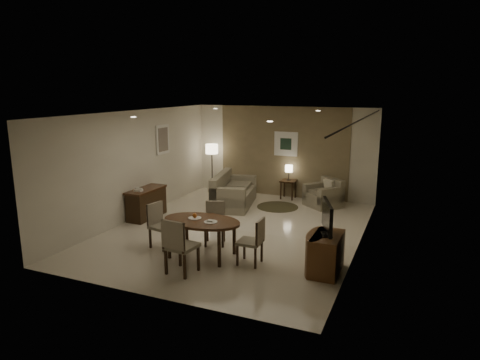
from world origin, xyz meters
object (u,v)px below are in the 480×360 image
at_px(dining_table, 202,238).
at_px(chair_near, 182,245).
at_px(console_desk, 147,203).
at_px(chair_right, 250,241).
at_px(floor_lamp, 212,168).
at_px(sofa, 234,190).
at_px(chair_far, 215,224).
at_px(armchair, 323,193).
at_px(chair_left, 163,226).
at_px(side_table, 288,189).
at_px(tv_cabinet, 327,254).

height_order(dining_table, chair_near, chair_near).
height_order(console_desk, chair_near, chair_near).
distance_m(chair_right, floor_lamp, 5.73).
bearing_deg(chair_near, floor_lamp, -62.01).
height_order(console_desk, sofa, sofa).
xyz_separation_m(chair_near, chair_right, (0.96, 0.83, -0.07)).
bearing_deg(floor_lamp, console_desk, -95.85).
distance_m(chair_far, floor_lamp, 4.63).
relative_size(armchair, floor_lamp, 0.57).
bearing_deg(floor_lamp, armchair, -4.59).
xyz_separation_m(sofa, floor_lamp, (-1.27, 1.17, 0.31)).
distance_m(console_desk, chair_right, 3.87).
relative_size(chair_left, side_table, 1.66).
bearing_deg(armchair, side_table, -161.23).
xyz_separation_m(dining_table, chair_left, (-0.97, 0.11, 0.09)).
xyz_separation_m(chair_near, chair_far, (-0.09, 1.49, -0.07)).
relative_size(console_desk, side_table, 2.16).
distance_m(side_table, floor_lamp, 2.50).
bearing_deg(side_table, chair_far, -94.38).
bearing_deg(chair_near, armchair, -98.10).
distance_m(chair_right, armchair, 4.49).
height_order(chair_near, chair_far, chair_near).
bearing_deg(chair_far, tv_cabinet, -31.58).
bearing_deg(sofa, chair_right, -163.93).
bearing_deg(tv_cabinet, chair_right, -172.65).
bearing_deg(dining_table, chair_left, 173.69).
bearing_deg(side_table, chair_left, -104.42).
bearing_deg(dining_table, side_table, 86.83).
bearing_deg(armchair, chair_near, -64.71).
height_order(chair_right, armchair, chair_right).
xyz_separation_m(tv_cabinet, sofa, (-3.30, 3.41, 0.10)).
xyz_separation_m(chair_right, side_table, (-0.73, 4.91, -0.16)).
height_order(chair_far, chair_right, chair_far).
bearing_deg(sofa, floor_lamp, 35.54).
relative_size(chair_right, armchair, 1.03).
relative_size(console_desk, armchair, 1.39).
distance_m(dining_table, chair_near, 0.83).
bearing_deg(armchair, floor_lamp, -144.73).
bearing_deg(tv_cabinet, floor_lamp, 134.96).
height_order(chair_near, chair_right, chair_near).
xyz_separation_m(chair_left, side_table, (1.24, 4.82, -0.18)).
bearing_deg(chair_far, side_table, 64.96).
distance_m(chair_far, sofa, 3.05).
distance_m(chair_left, sofa, 3.50).
bearing_deg(chair_near, tv_cabinet, -150.37).
relative_size(console_desk, chair_far, 1.35).
relative_size(chair_left, sofa, 0.49).
relative_size(chair_left, chair_right, 1.04).
bearing_deg(side_table, armchair, -21.09).
distance_m(sofa, side_table, 1.78).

